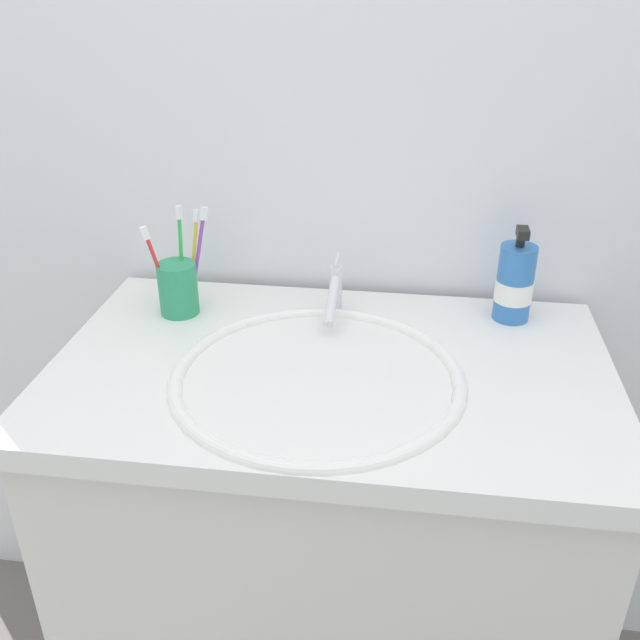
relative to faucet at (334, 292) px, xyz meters
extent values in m
cube|color=silver|center=(0.02, 0.15, 0.25)|extent=(2.13, 0.04, 2.40)
cube|color=silver|center=(0.02, -0.18, -0.52)|extent=(0.89, 0.54, 0.87)
cube|color=white|center=(0.02, -0.18, -0.07)|extent=(0.93, 0.57, 0.04)
ellipsoid|color=white|center=(0.00, -0.22, -0.10)|extent=(0.41, 0.41, 0.10)
torus|color=white|center=(0.00, -0.22, -0.05)|extent=(0.47, 0.47, 0.02)
cylinder|color=#595B60|center=(0.00, -0.22, -0.14)|extent=(0.03, 0.03, 0.01)
cylinder|color=silver|center=(0.00, 0.02, 0.00)|extent=(0.02, 0.02, 0.09)
cylinder|color=silver|center=(0.00, -0.03, 0.00)|extent=(0.02, 0.12, 0.06)
cylinder|color=silver|center=(0.00, 0.04, 0.05)|extent=(0.01, 0.05, 0.01)
cylinder|color=#2D9966|center=(-0.29, -0.03, 0.00)|extent=(0.07, 0.07, 0.10)
cylinder|color=green|center=(-0.28, -0.01, 0.05)|extent=(0.01, 0.03, 0.18)
cube|color=white|center=(-0.28, 0.00, 0.14)|extent=(0.01, 0.02, 0.03)
cylinder|color=purple|center=(-0.26, 0.00, 0.05)|extent=(0.04, 0.04, 0.18)
cube|color=white|center=(-0.24, 0.01, 0.14)|extent=(0.02, 0.02, 0.03)
cylinder|color=red|center=(-0.31, -0.04, 0.04)|extent=(0.04, 0.03, 0.16)
cube|color=white|center=(-0.33, -0.05, 0.12)|extent=(0.02, 0.02, 0.03)
cylinder|color=yellow|center=(-0.27, 0.01, 0.04)|extent=(0.02, 0.05, 0.17)
cube|color=white|center=(-0.26, 0.03, 0.12)|extent=(0.01, 0.02, 0.03)
cylinder|color=#3372BF|center=(0.32, 0.03, 0.02)|extent=(0.07, 0.07, 0.14)
cylinder|color=black|center=(0.32, 0.03, 0.10)|extent=(0.02, 0.02, 0.02)
cube|color=black|center=(0.32, 0.02, 0.12)|extent=(0.02, 0.04, 0.02)
cylinder|color=white|center=(0.32, 0.03, 0.01)|extent=(0.07, 0.07, 0.04)
camera|label=1|loc=(0.13, -1.16, 0.56)|focal=39.53mm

